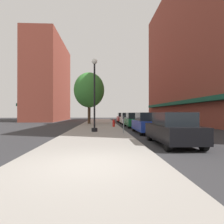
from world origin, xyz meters
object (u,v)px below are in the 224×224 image
(car_green, at_px, (134,120))
(car_white, at_px, (127,119))
(car_black, at_px, (173,129))
(parking_meter_near, at_px, (123,122))
(fire_hydrant, at_px, (114,123))
(lamppost, at_px, (94,93))
(tree_near, at_px, (89,90))
(car_red, at_px, (123,118))
(car_blue, at_px, (147,123))

(car_green, height_order, car_white, same)
(car_black, relative_size, car_white, 1.00)
(parking_meter_near, xyz_separation_m, car_black, (1.95, -4.96, -0.14))
(fire_hydrant, bearing_deg, car_green, 11.49)
(car_black, distance_m, car_white, 17.93)
(lamppost, xyz_separation_m, tree_near, (-1.23, 11.92, 1.67))
(parking_meter_near, relative_size, car_green, 0.30)
(fire_hydrant, height_order, car_green, car_green)
(lamppost, bearing_deg, car_black, -55.39)
(fire_hydrant, relative_size, car_white, 0.18)
(tree_near, bearing_deg, parking_meter_near, -75.09)
(car_black, xyz_separation_m, car_white, (0.00, 17.93, 0.00))
(fire_hydrant, height_order, car_red, car_red)
(car_white, bearing_deg, lamppost, -107.82)
(fire_hydrant, relative_size, car_red, 0.18)
(car_green, distance_m, car_white, 5.97)
(car_black, relative_size, car_blue, 1.00)
(fire_hydrant, height_order, tree_near, tree_near)
(tree_near, distance_m, car_red, 9.06)
(car_white, bearing_deg, car_green, -88.38)
(parking_meter_near, distance_m, car_black, 5.33)
(fire_hydrant, distance_m, car_black, 11.72)
(car_green, height_order, car_red, same)
(parking_meter_near, bearing_deg, car_white, 81.45)
(car_white, height_order, car_red, same)
(car_blue, bearing_deg, lamppost, 174.06)
(lamppost, height_order, car_green, lamppost)
(fire_hydrant, relative_size, car_black, 0.18)
(car_black, bearing_deg, car_green, 91.72)
(fire_hydrant, height_order, car_blue, car_blue)
(car_white, bearing_deg, car_black, -88.38)
(fire_hydrant, bearing_deg, lamppost, -109.15)
(lamppost, height_order, tree_near, tree_near)
(parking_meter_near, height_order, car_red, car_red)
(car_blue, relative_size, car_green, 1.00)
(lamppost, relative_size, parking_meter_near, 4.50)
(lamppost, bearing_deg, car_green, 54.60)
(car_red, bearing_deg, car_white, -87.93)
(lamppost, distance_m, parking_meter_near, 3.36)
(car_green, bearing_deg, car_red, 91.00)
(parking_meter_near, distance_m, tree_near, 14.04)
(tree_near, distance_m, car_green, 9.07)
(lamppost, xyz_separation_m, parking_meter_near, (2.24, -1.11, -2.25))
(tree_near, bearing_deg, fire_hydrant, -64.39)
(tree_near, relative_size, car_black, 1.69)
(car_green, bearing_deg, car_white, 91.00)
(car_black, height_order, car_white, same)
(tree_near, height_order, car_white, tree_near)
(parking_meter_near, xyz_separation_m, car_blue, (1.95, 0.67, -0.14))
(car_blue, bearing_deg, parking_meter_near, -161.02)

